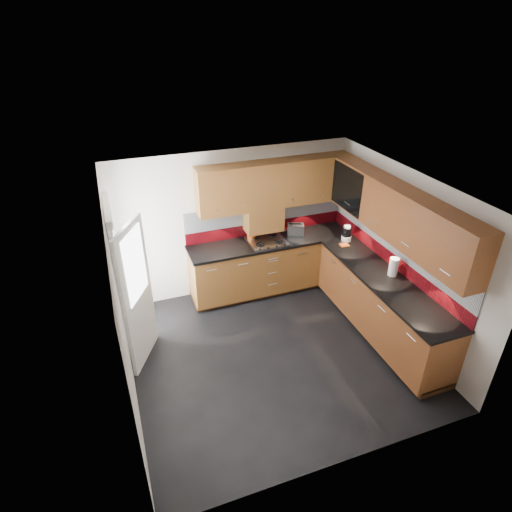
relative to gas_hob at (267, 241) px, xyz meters
name	(u,v)px	position (x,y,z in m)	size (l,w,h in m)	color
room	(277,260)	(-0.45, -1.47, 0.54)	(4.00, 3.80, 2.64)	black
base_cabinets	(321,285)	(0.62, -0.75, -0.52)	(2.70, 3.20, 0.95)	brown
countertop	(323,259)	(0.60, -0.77, -0.04)	(2.72, 3.22, 0.04)	black
backsplash	(330,233)	(0.83, -0.54, 0.25)	(2.70, 3.20, 0.54)	maroon
upper_cabinets	(336,198)	(0.78, -0.69, 0.88)	(2.50, 3.20, 0.72)	brown
extractor_hood	(263,218)	(0.00, 0.17, 0.32)	(0.60, 0.33, 0.40)	brown
glass_cabinet	(355,186)	(1.26, -0.40, 0.91)	(0.32, 0.80, 0.66)	black
back_door	(127,287)	(-2.23, -0.72, 0.08)	(0.42, 1.19, 2.04)	white
gas_hob	(267,241)	(0.00, 0.00, 0.00)	(0.60, 0.52, 0.05)	silver
utensil_pot	(251,233)	(-0.21, 0.18, 0.09)	(0.13, 0.13, 0.48)	#C34D12
toaster	(296,229)	(0.54, 0.09, 0.08)	(0.30, 0.25, 0.19)	silver
food_processor	(347,234)	(1.21, -0.39, 0.11)	(0.16, 0.16, 0.27)	white
paper_towel	(394,267)	(1.29, -1.53, 0.12)	(0.13, 0.13, 0.27)	white
orange_cloth	(344,245)	(1.10, -0.53, -0.01)	(0.14, 0.12, 0.01)	#DA5918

